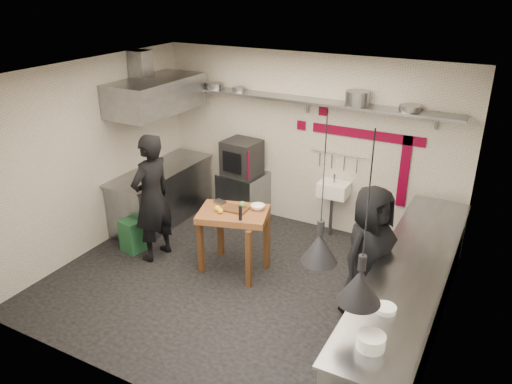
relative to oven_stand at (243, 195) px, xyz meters
The scene contains 47 objects.
floor 2.10m from the oven_stand, 60.89° to the right, with size 5.00×5.00×0.00m, color black.
ceiling 3.17m from the oven_stand, 60.89° to the right, with size 5.00×5.00×0.00m, color beige.
wall_back 1.45m from the oven_stand, 16.36° to the left, with size 5.00×0.04×2.80m, color silver.
wall_front 4.15m from the oven_stand, 75.57° to the right, with size 5.00×0.04×2.80m, color silver.
wall_left 2.55m from the oven_stand, 129.63° to the right, with size 0.04×4.20×2.80m, color silver.
wall_right 4.07m from the oven_stand, 27.25° to the right, with size 0.04×4.20×2.80m, color silver.
red_band_horiz 2.35m from the oven_stand, ahead, with size 1.70×0.02×0.14m, color #63031F.
red_band_vert 2.69m from the oven_stand, ahead, with size 0.14×0.02×1.10m, color #63031F.
red_tile_a 2.01m from the oven_stand, 12.36° to the left, with size 0.14×0.02×0.14m, color #63031F.
red_tile_b 1.59m from the oven_stand, 16.90° to the left, with size 0.14×0.02×0.14m, color #63031F.
back_shelf 2.00m from the oven_stand, ahead, with size 4.60×0.34×0.04m, color slate.
shelf_bracket_left 1.87m from the oven_stand, 163.51° to the left, with size 0.04×0.06×0.24m, color slate.
shelf_bracket_mid 1.92m from the oven_stand, 14.77° to the left, with size 0.04×0.06×0.24m, color slate.
shelf_bracket_right 3.34m from the oven_stand, ahead, with size 0.04×0.06×0.24m, color slate.
pan_far_left 1.88m from the oven_stand, 168.61° to the left, with size 0.26×0.26×0.09m, color slate.
pan_mid_left 1.78m from the oven_stand, 136.32° to the left, with size 0.22×0.22×0.07m, color slate.
stock_pot 2.59m from the oven_stand, ahead, with size 0.34×0.34×0.20m, color slate.
pan_right 3.11m from the oven_stand, ahead, with size 0.29×0.29×0.08m, color slate.
oven_stand is the anchor object (origin of this frame).
combi_oven 0.69m from the oven_stand, 85.01° to the right, with size 0.55×0.52×0.58m, color black.
oven_door 0.74m from the oven_stand, 82.20° to the right, with size 0.48×0.03×0.46m, color #63031F.
oven_glass 0.76m from the oven_stand, 94.27° to the right, with size 0.35×0.02×0.34m, color black.
hand_sink 1.60m from the oven_stand, ahead, with size 0.46×0.34×0.22m, color white.
sink_tap 1.66m from the oven_stand, ahead, with size 0.03×0.03×0.14m, color slate.
sink_drain 1.56m from the oven_stand, ahead, with size 0.06×0.06×0.66m, color slate.
utensil_rail 1.82m from the oven_stand, ahead, with size 0.02×0.02×0.90m, color slate.
counter_right 3.64m from the oven_stand, 29.78° to the right, with size 0.70×3.80×0.90m, color slate.
counter_right_top 3.67m from the oven_stand, 29.78° to the right, with size 0.76×3.90×0.03m, color slate.
plate_stack 4.60m from the oven_stand, 46.71° to the right, with size 0.24×0.24×0.13m, color white.
small_bowl_right 4.19m from the oven_stand, 41.57° to the right, with size 0.21×0.21×0.05m, color white.
counter_left 1.37m from the oven_stand, 146.60° to the right, with size 0.70×1.90×0.90m, color slate.
counter_left_top 1.47m from the oven_stand, 146.60° to the right, with size 0.76×2.00×0.03m, color slate.
extractor_hood 2.20m from the oven_stand, 145.41° to the right, with size 0.78×1.60×0.50m, color slate.
hood_duct 2.65m from the oven_stand, 150.69° to the right, with size 0.28×0.28×0.50m, color slate.
green_bin 2.00m from the oven_stand, 116.81° to the right, with size 0.31×0.31×0.50m, color #215B35.
prep_table 1.71m from the oven_stand, 64.89° to the right, with size 0.92×0.64×0.92m, color brown, non-canonical shape.
cutting_board 1.75m from the oven_stand, 64.16° to the right, with size 0.33×0.24×0.03m, color #523119.
pepper_mill 2.06m from the oven_stand, 61.44° to the right, with size 0.05×0.05×0.20m, color black.
lemon_a 1.82m from the oven_stand, 71.98° to the right, with size 0.08×0.08×0.08m, color yellow.
lemon_b 1.88m from the oven_stand, 70.12° to the right, with size 0.08×0.08×0.08m, color yellow.
veg_ball 1.70m from the oven_stand, 60.89° to the right, with size 0.10×0.10×0.10m, color olive.
steel_tray 1.57m from the oven_stand, 73.05° to the right, with size 0.17×0.11×0.03m, color slate.
bowl 1.75m from the oven_stand, 53.52° to the right, with size 0.20×0.20×0.06m, color white.
heat_lamp_near 4.05m from the oven_stand, 48.96° to the right, with size 0.36×0.36×1.50m, color black, non-canonical shape.
heat_lamp_far 4.63m from the oven_stand, 47.09° to the right, with size 0.38×0.38×1.55m, color black, non-canonical shape.
chef_left 1.91m from the oven_stand, 105.40° to the right, with size 0.69×0.45×1.88m, color black.
chef_right 3.16m from the oven_stand, 32.37° to the right, with size 0.83×0.54×1.70m, color black.
Camera 1 is at (2.85, -4.93, 3.84)m, focal length 35.00 mm.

